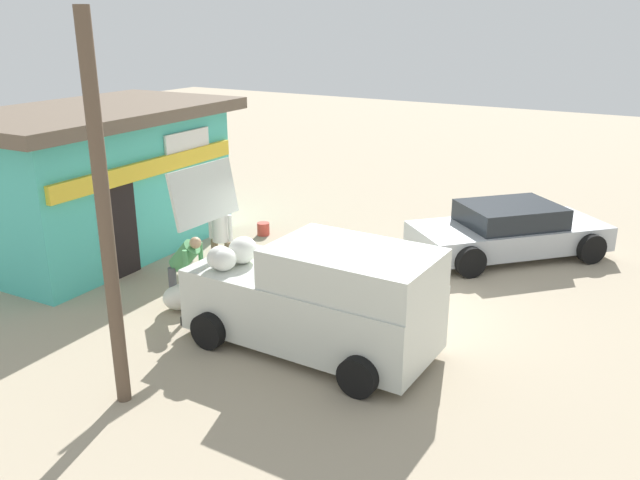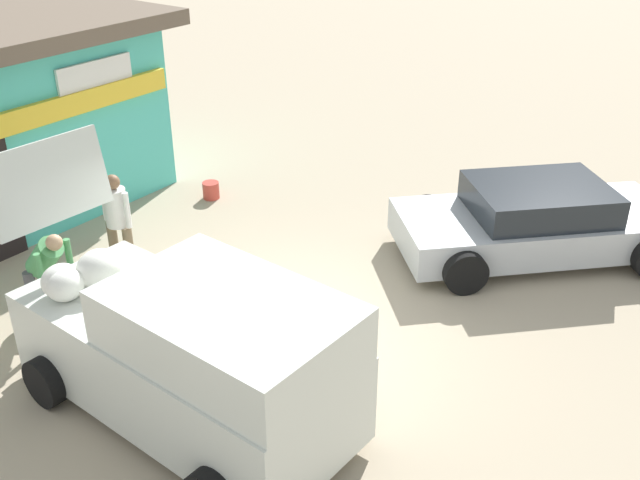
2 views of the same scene
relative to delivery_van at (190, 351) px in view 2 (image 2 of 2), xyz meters
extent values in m
plane|color=tan|center=(1.92, 0.57, -0.92)|extent=(60.00, 60.00, 0.00)
cube|color=yellow|center=(1.68, 5.18, 1.22)|extent=(5.42, 0.32, 0.36)
cube|color=white|center=(2.93, 5.24, 1.53)|extent=(1.50, 0.12, 0.60)
cube|color=silver|center=(0.01, 0.14, -0.23)|extent=(1.77, 4.13, 1.06)
cube|color=silver|center=(0.00, -0.64, 0.61)|extent=(1.68, 2.57, 0.63)
cube|color=black|center=(-0.02, -1.86, 0.58)|extent=(1.47, 0.10, 0.48)
cube|color=silver|center=(0.03, 2.29, 1.41)|extent=(1.56, 0.26, 0.98)
ellipsoid|color=silver|center=(-0.01, 1.48, 0.53)|extent=(0.55, 0.46, 0.46)
ellipsoid|color=silver|center=(-0.41, 1.65, 0.50)|extent=(0.47, 0.39, 0.39)
ellipsoid|color=silver|center=(-0.44, 1.53, 0.49)|extent=(0.45, 0.38, 0.38)
cylinder|color=#6DB32F|center=(0.33, 1.14, 0.36)|extent=(0.20, 0.24, 0.12)
cylinder|color=#6B9B41|center=(-0.28, 1.74, 0.36)|extent=(0.17, 0.24, 0.11)
cylinder|color=#53B036|center=(0.21, 1.61, 0.38)|extent=(0.16, 0.20, 0.16)
cube|color=black|center=(0.03, 2.24, -0.67)|extent=(1.64, 0.10, 0.16)
cube|color=red|center=(-0.64, 2.26, -0.17)|extent=(0.14, 0.06, 0.20)
cube|color=red|center=(0.70, 2.24, -0.17)|extent=(0.14, 0.06, 0.20)
cylinder|color=black|center=(0.92, -1.27, -0.62)|extent=(0.23, 0.62, 0.62)
cylinder|color=black|center=(-0.91, 1.55, -0.62)|extent=(0.23, 0.62, 0.62)
cylinder|color=black|center=(0.96, 1.53, -0.62)|extent=(0.23, 0.62, 0.62)
cube|color=#B2B7BC|center=(6.11, -1.43, -0.46)|extent=(4.47, 4.34, 0.55)
cube|color=#1E2328|center=(6.11, -1.43, 0.05)|extent=(2.65, 2.62, 0.47)
cylinder|color=black|center=(7.88, -1.72, -0.59)|extent=(0.64, 0.61, 0.67)
cylinder|color=black|center=(4.34, -1.14, -0.59)|extent=(0.64, 0.61, 0.67)
cylinder|color=black|center=(5.70, 0.31, -0.59)|extent=(0.64, 0.61, 0.67)
cylinder|color=#726047|center=(1.62, 3.12, -0.51)|extent=(0.15, 0.15, 0.83)
cylinder|color=#726047|center=(1.59, 3.46, -0.51)|extent=(0.15, 0.15, 0.83)
cylinder|color=silver|center=(1.60, 3.29, 0.20)|extent=(0.37, 0.37, 0.59)
sphere|color=brown|center=(1.60, 3.29, 0.61)|extent=(0.23, 0.23, 0.23)
cylinder|color=silver|center=(1.62, 3.05, 0.22)|extent=(0.09, 0.09, 0.56)
cylinder|color=silver|center=(1.58, 3.53, 0.22)|extent=(0.09, 0.09, 0.56)
cylinder|color=#4C4C51|center=(0.32, 3.18, -0.52)|extent=(0.15, 0.15, 0.80)
cylinder|color=#4C4C51|center=(-0.02, 3.15, -0.52)|extent=(0.15, 0.15, 0.80)
cylinder|color=#4C9959|center=(0.17, 2.98, 0.09)|extent=(0.40, 0.66, 0.65)
sphere|color=tan|center=(0.20, 2.72, 0.39)|extent=(0.22, 0.22, 0.22)
cylinder|color=#4C9959|center=(0.43, 2.81, 0.04)|extent=(0.09, 0.09, 0.54)
cylinder|color=#4C9959|center=(-0.05, 2.76, 0.04)|extent=(0.09, 0.09, 0.54)
ellipsoid|color=silver|center=(0.04, 2.97, -0.68)|extent=(0.94, 0.88, 0.49)
cylinder|color=#65A335|center=(0.21, 3.27, -0.87)|extent=(0.28, 0.30, 0.12)
cylinder|color=#69B332|center=(0.34, 2.92, -0.86)|extent=(0.29, 0.31, 0.13)
cylinder|color=#55B543|center=(0.14, 2.74, -0.87)|extent=(0.28, 0.13, 0.11)
cylinder|color=#BF3F33|center=(4.42, 4.25, -0.76)|extent=(0.31, 0.31, 0.32)
camera|label=1|loc=(-8.34, -5.02, 4.29)|focal=36.84mm
camera|label=2|loc=(-4.28, -5.17, 4.85)|focal=41.11mm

